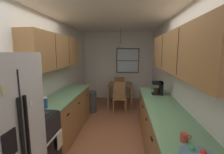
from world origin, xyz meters
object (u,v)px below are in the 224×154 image
(trash_bin, at_px, (92,102))
(coffee_maker, at_px, (159,88))
(dining_chair_far, at_px, (119,87))
(microwave_over_range, at_px, (17,66))
(mug_by_coffeemaker, at_px, (152,87))
(stove_range, at_px, (32,147))
(table_serving_bowl, at_px, (118,83))
(mug_spare, at_px, (184,137))
(storage_canister, at_px, (44,102))
(dining_table, at_px, (120,88))
(dining_chair_near, at_px, (119,96))

(trash_bin, xyz_separation_m, coffee_maker, (1.74, -1.13, 0.73))
(dining_chair_far, distance_m, trash_bin, 1.51)
(microwave_over_range, distance_m, mug_by_coffeemaker, 2.96)
(stove_range, height_order, table_serving_bowl, stove_range)
(stove_range, relative_size, table_serving_bowl, 5.49)
(microwave_over_range, relative_size, mug_spare, 4.97)
(trash_bin, bearing_deg, table_serving_bowl, 39.57)
(coffee_maker, bearing_deg, storage_canister, -152.99)
(dining_chair_far, relative_size, trash_bin, 1.41)
(dining_table, distance_m, mug_by_coffeemaker, 1.61)
(coffee_maker, relative_size, mug_by_coffeemaker, 2.55)
(storage_canister, xyz_separation_m, coffee_maker, (2.04, 1.04, 0.06))
(microwave_over_range, height_order, trash_bin, microwave_over_range)
(table_serving_bowl, bearing_deg, microwave_over_range, -109.82)
(dining_table, distance_m, table_serving_bowl, 0.20)
(dining_table, relative_size, mug_spare, 6.88)
(stove_range, bearing_deg, trash_bin, 83.54)
(dining_table, relative_size, coffee_maker, 2.81)
(stove_range, bearing_deg, microwave_over_range, 179.97)
(dining_table, height_order, mug_spare, mug_spare)
(dining_table, distance_m, storage_canister, 3.11)
(microwave_over_range, relative_size, mug_by_coffeemaker, 5.19)
(storage_canister, bearing_deg, coffee_maker, 27.01)
(stove_range, relative_size, trash_bin, 1.72)
(dining_chair_near, distance_m, table_serving_bowl, 0.59)
(microwave_over_range, height_order, dining_table, microwave_over_range)
(mug_by_coffeemaker, bearing_deg, coffee_maker, -83.40)
(dining_table, xyz_separation_m, coffee_maker, (0.91, -1.83, 0.43))
(mug_spare, bearing_deg, dining_chair_near, 104.89)
(table_serving_bowl, bearing_deg, mug_spare, -75.96)
(mug_by_coffeemaker, bearing_deg, mug_spare, -90.58)
(microwave_over_range, xyz_separation_m, dining_table, (1.24, 3.30, -1.01))
(storage_canister, relative_size, coffee_maker, 0.62)
(microwave_over_range, height_order, table_serving_bowl, microwave_over_range)
(stove_range, relative_size, dining_chair_near, 1.22)
(dining_chair_far, distance_m, mug_spare, 4.39)
(stove_range, distance_m, dining_table, 3.49)
(dining_chair_near, bearing_deg, dining_table, 90.18)
(coffee_maker, height_order, table_serving_bowl, coffee_maker)
(dining_chair_far, bearing_deg, table_serving_bowl, -91.23)
(dining_chair_far, relative_size, coffee_maker, 3.16)
(storage_canister, distance_m, mug_spare, 2.12)
(coffee_maker, bearing_deg, dining_chair_near, 126.18)
(stove_range, bearing_deg, mug_spare, -11.25)
(mug_spare, bearing_deg, coffee_maker, 87.46)
(table_serving_bowl, bearing_deg, stove_range, -108.02)
(dining_chair_far, bearing_deg, storage_canister, -107.18)
(stove_range, xyz_separation_m, mug_spare, (1.95, -0.39, 0.47))
(dining_chair_near, xyz_separation_m, table_serving_bowl, (-0.08, 0.51, 0.28))
(dining_table, distance_m, trash_bin, 1.13)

